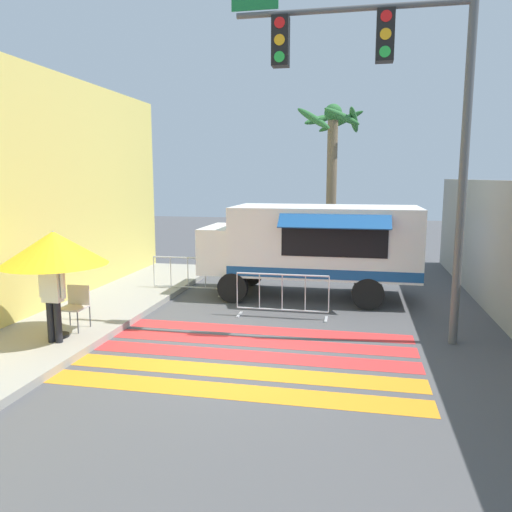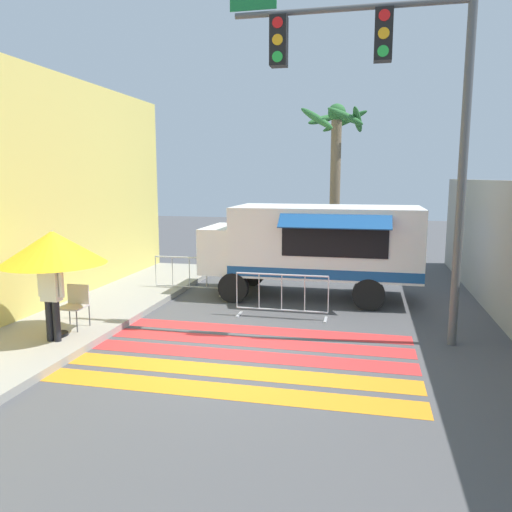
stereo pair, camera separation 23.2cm
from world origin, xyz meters
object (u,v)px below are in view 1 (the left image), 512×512
traffic_signal_pole (389,91)px  barricade_side (188,276)px  barricade_front (282,296)px  palm_tree (332,155)px  patio_umbrella (54,248)px  folding_chair (76,303)px  vendor_person (52,293)px  food_truck (308,242)px

traffic_signal_pole → barricade_side: 7.17m
barricade_front → barricade_side: size_ratio=1.06×
barricade_side → palm_tree: (3.58, 4.80, 3.40)m
patio_umbrella → folding_chair: (0.01, 0.59, -1.20)m
folding_chair → vendor_person: bearing=-97.6°
food_truck → palm_tree: bearing=85.8°
food_truck → patio_umbrella: food_truck is taller
traffic_signal_pole → folding_chair: bearing=-170.9°
barricade_front → palm_tree: size_ratio=0.38×
traffic_signal_pole → barricade_side: bearing=149.5°
barricade_front → palm_tree: (0.70, 6.64, 3.39)m
food_truck → traffic_signal_pole: (1.74, -3.27, 3.26)m
vendor_person → barricade_front: vendor_person is taller
barricade_front → barricade_side: same height
folding_chair → barricade_side: bearing=61.6°
folding_chair → vendor_person: size_ratio=0.52×
folding_chair → patio_umbrella: bearing=-105.0°
traffic_signal_pole → barricade_front: (-2.11, 1.11, -4.22)m
food_truck → patio_umbrella: bearing=-131.6°
food_truck → traffic_signal_pole: traffic_signal_pole is taller
vendor_person → barricade_front: (3.79, 2.95, -0.57)m
patio_umbrella → traffic_signal_pole: bearing=14.5°
traffic_signal_pole → barricade_side: (-4.99, 2.94, -4.22)m
food_truck → barricade_side: 3.40m
vendor_person → barricade_front: 4.84m
patio_umbrella → barricade_side: patio_umbrella is taller
folding_chair → barricade_front: 4.41m
food_truck → traffic_signal_pole: 4.93m
palm_tree → vendor_person: bearing=-115.1°
barricade_side → barricade_front: bearing=-32.5°
patio_umbrella → food_truck: bearing=48.4°
vendor_person → barricade_front: bearing=37.1°
patio_umbrella → folding_chair: size_ratio=2.37×
traffic_signal_pole → barricade_side: size_ratio=3.27×
food_truck → patio_umbrella: size_ratio=2.75×
food_truck → patio_umbrella: (-4.27, -4.82, 0.39)m
traffic_signal_pole → patio_umbrella: bearing=-165.5°
traffic_signal_pole → vendor_person: (-5.91, -1.84, -3.65)m
food_truck → vendor_person: bearing=-129.2°
food_truck → barricade_front: size_ratio=2.64×
folding_chair → barricade_side: barricade_side is taller
folding_chair → barricade_side: size_ratio=0.43×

